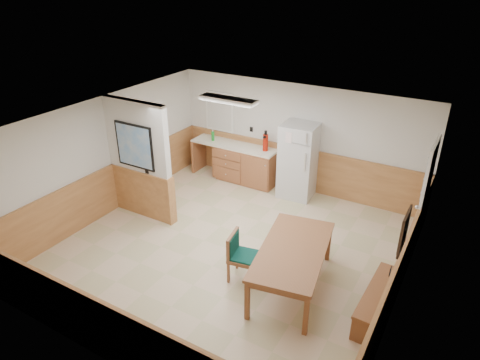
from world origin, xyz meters
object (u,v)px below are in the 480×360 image
Objects in this scene: refrigerator at (298,161)px; dining_chair at (239,253)px; dining_table at (293,253)px; fire_extinguisher at (265,142)px; dining_bench at (377,296)px; soap_bottle at (213,136)px.

refrigerator reaches higher than dining_chair.
fire_extinguisher reaches higher than dining_table.
dining_table is 1.40m from dining_bench.
dining_table is (1.21, -3.00, -0.20)m from refrigerator.
fire_extinguisher is (-3.45, 3.02, 0.78)m from dining_bench.
soap_bottle is (-2.30, 0.02, 0.16)m from refrigerator.
refrigerator reaches higher than fire_extinguisher.
fire_extinguisher is at bearing 114.00° from dining_table.
dining_table is at bearing 4.29° from dining_chair.
dining_table is 4.64m from soap_bottle.
refrigerator is 2.03× the size of dining_chair.
dining_bench is at bearing -31.21° from soap_bottle.
dining_chair is at bearing -175.81° from dining_table.
refrigerator reaches higher than soap_bottle.
fire_extinguisher is (-1.22, 3.31, 0.62)m from dining_chair.
dining_chair reaches higher than dining_table.
refrigerator is at bearing -4.20° from fire_extinguisher.
fire_extinguisher is 1.43m from soap_bottle.
soap_bottle is at bearing 175.89° from refrigerator.
dining_chair is (0.35, -3.22, -0.37)m from refrigerator.
soap_bottle reaches higher than dining_table.
dining_table is at bearing -54.56° from fire_extinguisher.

